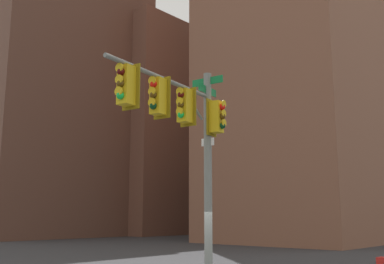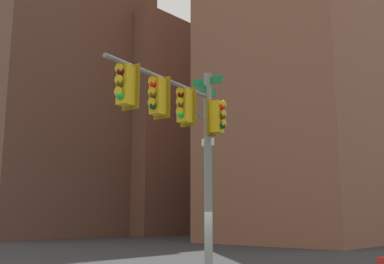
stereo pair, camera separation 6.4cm
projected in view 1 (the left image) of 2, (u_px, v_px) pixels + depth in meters
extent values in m
cylinder|color=slate|center=(208.00, 181.00, 14.10)|extent=(0.25, 0.25, 6.89)
cylinder|color=slate|center=(164.00, 79.00, 12.68)|extent=(4.61, 0.81, 0.12)
cylinder|color=slate|center=(193.00, 105.00, 13.82)|extent=(1.04, 0.24, 0.75)
cube|color=#0F6B33|center=(207.00, 81.00, 14.68)|extent=(0.20, 1.13, 0.24)
cube|color=#0F6B33|center=(207.00, 90.00, 14.62)|extent=(1.03, 0.18, 0.24)
cube|color=white|center=(208.00, 142.00, 14.32)|extent=(0.10, 0.45, 0.24)
cube|color=gold|center=(185.00, 106.00, 13.42)|extent=(0.39, 0.39, 1.00)
cube|color=#7D640C|center=(188.00, 107.00, 13.58)|extent=(0.12, 0.54, 1.16)
sphere|color=#470A07|center=(181.00, 95.00, 13.31)|extent=(0.20, 0.20, 0.20)
cylinder|color=gold|center=(180.00, 91.00, 13.27)|extent=(0.07, 0.23, 0.23)
sphere|color=#4C330A|center=(181.00, 105.00, 13.26)|extent=(0.20, 0.20, 0.20)
cylinder|color=gold|center=(179.00, 101.00, 13.22)|extent=(0.07, 0.23, 0.23)
sphere|color=green|center=(181.00, 115.00, 13.20)|extent=(0.20, 0.20, 0.20)
cylinder|color=gold|center=(179.00, 111.00, 13.16)|extent=(0.07, 0.23, 0.23)
cube|color=gold|center=(158.00, 97.00, 12.37)|extent=(0.39, 0.39, 1.00)
cube|color=#7D640C|center=(162.00, 98.00, 12.52)|extent=(0.12, 0.54, 1.16)
sphere|color=red|center=(153.00, 84.00, 12.25)|extent=(0.20, 0.20, 0.20)
cylinder|color=gold|center=(152.00, 80.00, 12.21)|extent=(0.07, 0.23, 0.23)
sphere|color=#4C330A|center=(153.00, 95.00, 12.20)|extent=(0.20, 0.20, 0.20)
cylinder|color=gold|center=(152.00, 91.00, 12.16)|extent=(0.07, 0.23, 0.23)
sphere|color=#0A3819|center=(153.00, 106.00, 12.14)|extent=(0.20, 0.20, 0.20)
cylinder|color=gold|center=(152.00, 102.00, 12.11)|extent=(0.07, 0.23, 0.23)
cube|color=gold|center=(126.00, 85.00, 11.31)|extent=(0.39, 0.39, 1.00)
cube|color=#7D640C|center=(131.00, 87.00, 11.46)|extent=(0.12, 0.54, 1.16)
sphere|color=#470A07|center=(121.00, 72.00, 11.19)|extent=(0.20, 0.20, 0.20)
cylinder|color=gold|center=(119.00, 67.00, 11.16)|extent=(0.07, 0.23, 0.23)
sphere|color=#4C330A|center=(121.00, 83.00, 11.14)|extent=(0.20, 0.20, 0.20)
cylinder|color=gold|center=(119.00, 79.00, 11.10)|extent=(0.07, 0.23, 0.23)
sphere|color=green|center=(120.00, 95.00, 11.09)|extent=(0.20, 0.20, 0.20)
cylinder|color=gold|center=(119.00, 91.00, 11.05)|extent=(0.07, 0.23, 0.23)
cube|color=gold|center=(216.00, 117.00, 14.28)|extent=(0.39, 0.39, 1.00)
cube|color=#7D640C|center=(211.00, 118.00, 14.38)|extent=(0.54, 0.12, 1.16)
sphere|color=red|center=(222.00, 107.00, 14.22)|extent=(0.20, 0.20, 0.20)
cylinder|color=gold|center=(224.00, 104.00, 14.21)|extent=(0.23, 0.07, 0.23)
sphere|color=#4C330A|center=(222.00, 116.00, 14.17)|extent=(0.20, 0.20, 0.20)
cylinder|color=gold|center=(224.00, 113.00, 14.15)|extent=(0.23, 0.07, 0.23)
sphere|color=#0A3819|center=(222.00, 126.00, 14.12)|extent=(0.20, 0.20, 0.20)
cylinder|color=gold|center=(224.00, 123.00, 14.10)|extent=(0.23, 0.07, 0.23)
cube|color=brown|center=(322.00, 53.00, 49.65)|extent=(27.16, 14.37, 39.58)
cube|color=brown|center=(167.00, 135.00, 68.29)|extent=(23.67, 16.23, 28.41)
cube|color=#8CB2C6|center=(359.00, 33.00, 69.13)|extent=(29.13, 26.88, 59.15)
cube|color=brown|center=(54.00, 99.00, 57.08)|extent=(19.79, 15.42, 33.46)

